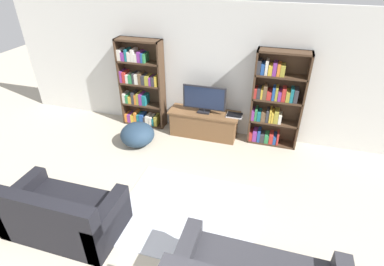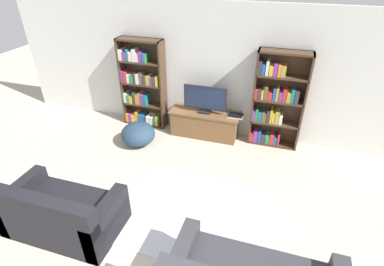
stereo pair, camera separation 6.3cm
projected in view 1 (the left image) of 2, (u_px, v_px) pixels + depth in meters
name	position (u px, v px, depth m)	size (l,w,h in m)	color
wall_back	(214.00, 71.00, 5.86)	(8.80, 0.06, 2.60)	silver
bookshelf_left	(141.00, 86.00, 6.31)	(0.94, 0.30, 1.87)	#422D1E
bookshelf_right	(274.00, 101.00, 5.63)	(0.94, 0.30, 1.87)	#422D1E
tv_stand	(204.00, 123.00, 6.18)	(1.42, 0.48, 0.54)	brown
television	(204.00, 99.00, 5.87)	(0.86, 0.16, 0.56)	black
laptop	(235.00, 115.00, 5.89)	(0.31, 0.24, 0.03)	silver
area_rug	(187.00, 213.00, 4.43)	(2.00, 1.69, 0.02)	#B2B7C1
couch_left_sectional	(63.00, 215.00, 4.02)	(1.53, 0.87, 0.85)	black
beanbag_ottoman	(137.00, 134.00, 5.90)	(0.67, 0.67, 0.45)	#23384C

